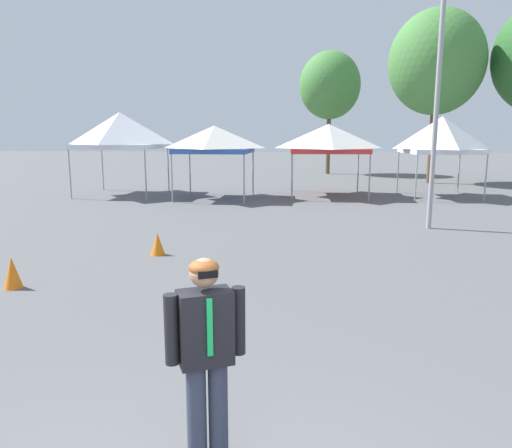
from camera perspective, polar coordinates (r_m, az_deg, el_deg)
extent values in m
cylinder|color=#9E9EA3|center=(21.82, -21.09, 5.74)|extent=(0.06, 0.06, 2.26)
cylinder|color=#9E9EA3|center=(20.53, -12.89, 5.92)|extent=(0.06, 0.06, 2.26)
cylinder|color=#9E9EA3|center=(24.78, -17.63, 6.45)|extent=(0.06, 0.06, 2.26)
cylinder|color=#9E9EA3|center=(23.65, -10.30, 6.60)|extent=(0.06, 0.06, 2.26)
pyramid|color=white|center=(22.58, -15.71, 10.81)|extent=(3.47, 3.47, 1.38)
cube|color=white|center=(22.59, -15.61, 8.82)|extent=(3.44, 3.44, 0.20)
cylinder|color=#9E9EA3|center=(19.54, -9.89, 5.59)|extent=(0.06, 0.06, 2.12)
cylinder|color=#9E9EA3|center=(18.92, -1.42, 5.59)|extent=(0.06, 0.06, 2.12)
cylinder|color=#9E9EA3|center=(22.32, -7.79, 6.26)|extent=(0.06, 0.06, 2.12)
cylinder|color=#9E9EA3|center=(21.78, -0.35, 6.25)|extent=(0.06, 0.06, 2.12)
pyramid|color=white|center=(20.52, -4.93, 10.19)|extent=(3.09, 3.09, 0.92)
cube|color=#3359B2|center=(20.53, -4.91, 8.63)|extent=(3.06, 3.06, 0.20)
cylinder|color=#9E9EA3|center=(19.94, 4.30, 5.78)|extent=(0.06, 0.06, 2.09)
cylinder|color=#9E9EA3|center=(20.24, 13.24, 5.60)|extent=(0.06, 0.06, 2.09)
cylinder|color=#9E9EA3|center=(23.06, 4.18, 6.44)|extent=(0.06, 0.06, 2.09)
cylinder|color=#9E9EA3|center=(23.32, 11.94, 6.28)|extent=(0.06, 0.06, 2.09)
pyramid|color=white|center=(21.52, 8.53, 10.21)|extent=(3.42, 3.42, 1.03)
cube|color=red|center=(21.53, 8.49, 8.58)|extent=(3.39, 3.39, 0.20)
cylinder|color=#9E9EA3|center=(20.65, 18.36, 5.42)|extent=(0.06, 0.06, 2.08)
cylinder|color=#9E9EA3|center=(21.63, 25.47, 5.14)|extent=(0.06, 0.06, 2.08)
cylinder|color=#9E9EA3|center=(23.33, 16.37, 6.07)|extent=(0.06, 0.06, 2.08)
cylinder|color=#9E9EA3|center=(24.20, 22.80, 5.82)|extent=(0.06, 0.06, 2.08)
pyramid|color=white|center=(22.35, 21.05, 10.02)|extent=(3.15, 3.15, 1.36)
cube|color=white|center=(22.36, 20.91, 8.03)|extent=(3.12, 3.12, 0.20)
cylinder|color=#33384C|center=(4.24, -7.00, -21.67)|extent=(0.16, 0.16, 0.92)
cylinder|color=#33384C|center=(4.27, -4.47, -21.33)|extent=(0.16, 0.16, 0.92)
cube|color=black|center=(3.90, -5.93, -12.01)|extent=(0.48, 0.40, 0.60)
cylinder|color=black|center=(3.85, -9.94, -12.14)|extent=(0.11, 0.11, 0.56)
cylinder|color=black|center=(3.96, -2.07, -11.30)|extent=(0.11, 0.11, 0.56)
sphere|color=tan|center=(3.76, -6.06, -5.73)|extent=(0.23, 0.23, 0.23)
ellipsoid|color=brown|center=(3.74, -6.08, -5.14)|extent=(0.23, 0.23, 0.14)
cube|color=black|center=(3.65, -5.68, -5.95)|extent=(0.15, 0.09, 0.06)
cube|color=#19BF59|center=(3.77, -5.47, -12.05)|extent=(0.04, 0.03, 0.46)
cylinder|color=#9E9EA3|center=(14.80, 20.73, 16.24)|extent=(0.14, 0.14, 8.67)
cylinder|color=brown|center=(33.59, 8.51, 9.50)|extent=(0.28, 0.28, 4.26)
ellipsoid|color=#47843D|center=(33.73, 8.69, 15.87)|extent=(4.04, 4.04, 4.44)
cylinder|color=brown|center=(28.57, 19.94, 9.01)|extent=(0.28, 0.28, 4.45)
ellipsoid|color=#47843D|center=(28.81, 20.49, 17.43)|extent=(5.02, 5.02, 5.52)
cone|color=orange|center=(11.20, -11.51, -2.31)|extent=(0.32, 0.32, 0.51)
cone|color=orange|center=(9.66, -26.76, -5.15)|extent=(0.32, 0.32, 0.57)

